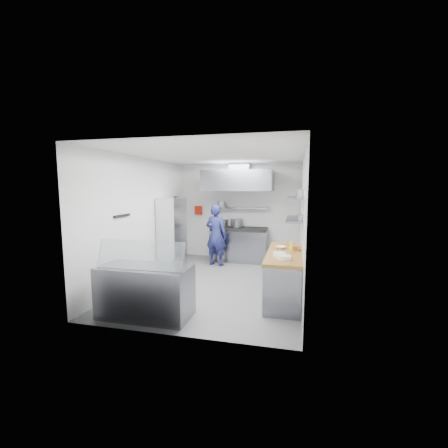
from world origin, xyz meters
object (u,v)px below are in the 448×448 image
(gas_range, at_px, (239,245))
(wire_rack, at_px, (172,232))
(chef, at_px, (216,235))
(display_case, at_px, (145,291))

(gas_range, xyz_separation_m, wire_rack, (-1.63, -1.06, 0.48))
(chef, bearing_deg, wire_rack, 33.16)
(gas_range, relative_size, chef, 0.96)
(display_case, bearing_deg, wire_rack, 105.20)
(wire_rack, distance_m, display_case, 3.19)
(chef, relative_size, wire_rack, 0.90)
(gas_range, bearing_deg, wire_rack, -147.00)
(gas_range, height_order, display_case, gas_range)
(chef, relative_size, display_case, 1.12)
(display_case, bearing_deg, gas_range, 78.91)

